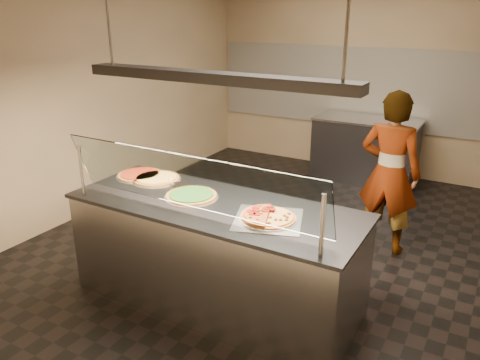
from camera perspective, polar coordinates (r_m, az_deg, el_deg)
The scene contains 18 objects.
ground at distance 5.19m, azimuth 4.91°, elevation -7.96°, with size 5.00×6.00×0.02m, color black.
wall_back at distance 7.49m, azimuth 15.40°, elevation 12.29°, with size 5.00×0.02×3.00m, color tan.
wall_front at distance 2.41m, azimuth -26.23°, elevation -4.67°, with size 5.00×0.02×3.00m, color tan.
wall_left at distance 6.14m, azimuth -16.69°, elevation 10.59°, with size 0.02×6.00×3.00m, color tan.
tile_band at distance 7.49m, azimuth 15.19°, elevation 10.75°, with size 4.90×0.02×1.20m, color silver.
serving_counter at distance 4.04m, azimuth -2.99°, elevation -8.99°, with size 2.47×0.94×0.93m.
sneeze_guard at distance 3.46m, azimuth -6.29°, elevation -0.33°, with size 2.23×0.18×0.54m.
perforated_tray at distance 3.55m, azimuth 3.47°, elevation -4.76°, with size 0.64×0.64×0.01m.
half_pizza_pepperoni at distance 3.58m, azimuth 2.05°, elevation -4.02°, with size 0.33×0.46×0.05m.
half_pizza_sausage at distance 3.50m, azimuth 4.96°, elevation -4.83°, with size 0.33×0.46×0.04m.
pizza_spinach at distance 3.98m, azimuth -5.91°, elevation -1.87°, with size 0.46×0.46×0.03m.
pizza_cheese at distance 4.43m, azimuth -10.11°, elevation 0.22°, with size 0.46×0.46×0.03m.
pizza_tomato at distance 4.56m, azimuth -12.04°, elevation 0.67°, with size 0.45×0.45×0.03m.
pizza_spatula at distance 4.28m, azimuth -7.87°, elevation -0.16°, with size 0.28×0.17×0.02m.
prep_table at distance 7.22m, azimuth 14.99°, elevation 3.63°, with size 1.49×0.74×0.93m.
worker at distance 5.02m, azimuth 17.76°, elevation 0.80°, with size 0.62×0.41×1.70m, color black.
heat_lamp_housing at distance 3.56m, azimuth -3.42°, elevation 12.37°, with size 2.30×0.18×0.08m, color #35353A.
lamp_rod_left at distance 4.16m, azimuth -15.97°, elevation 20.33°, with size 0.02×0.02×1.01m, color #B7B7BC.
Camera 1 is at (1.90, -4.18, 2.43)m, focal length 35.00 mm.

